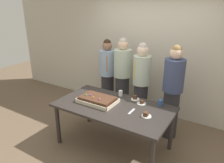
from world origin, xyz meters
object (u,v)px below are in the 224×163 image
object	(u,v)px
sheet_cake	(97,100)
person_green_shirt_behind	(172,91)
plated_slice_near_left	(135,98)
party_table	(113,110)
drink_cup_nearest	(160,103)
cake_server_utensil	(132,111)
plated_slice_far_left	(142,103)
person_striped_tie_right	(122,77)
person_far_right_suit	(107,74)
person_serving_front	(141,84)
drink_cup_middle	(121,93)
plated_slice_near_right	(146,115)

from	to	relation	value
sheet_cake	person_green_shirt_behind	bearing A→B (deg)	40.06
sheet_cake	plated_slice_near_left	bearing A→B (deg)	40.69
plated_slice_near_left	person_green_shirt_behind	bearing A→B (deg)	39.44
party_table	drink_cup_nearest	world-z (taller)	drink_cup_nearest
drink_cup_nearest	cake_server_utensil	size ratio (longest dim) A/B	0.50
sheet_cake	plated_slice_far_left	distance (m)	0.74
person_striped_tie_right	person_far_right_suit	xyz separation A→B (m)	(-0.45, 0.12, -0.04)
person_serving_front	person_striped_tie_right	xyz separation A→B (m)	(-0.49, 0.14, 0.00)
drink_cup_nearest	drink_cup_middle	xyz separation A→B (m)	(-0.74, -0.01, 0.00)
drink_cup_nearest	cake_server_utensil	distance (m)	0.53
plated_slice_far_left	cake_server_utensil	xyz separation A→B (m)	(-0.02, -0.33, -0.02)
plated_slice_near_right	person_far_right_suit	bearing A→B (deg)	140.58
cake_server_utensil	plated_slice_near_right	bearing A→B (deg)	-4.73
party_table	sheet_cake	world-z (taller)	sheet_cake
sheet_cake	drink_cup_middle	size ratio (longest dim) A/B	6.44
sheet_cake	plated_slice_near_right	xyz separation A→B (m)	(0.89, -0.02, -0.02)
sheet_cake	plated_slice_near_right	size ratio (longest dim) A/B	4.30
sheet_cake	person_striped_tie_right	size ratio (longest dim) A/B	0.38
plated_slice_far_left	person_green_shirt_behind	world-z (taller)	person_green_shirt_behind
plated_slice_near_left	drink_cup_middle	world-z (taller)	drink_cup_middle
plated_slice_near_right	plated_slice_near_left	bearing A→B (deg)	131.74
party_table	plated_slice_near_left	size ratio (longest dim) A/B	12.63
drink_cup_middle	sheet_cake	bearing A→B (deg)	-115.43
drink_cup_middle	person_serving_front	size ratio (longest dim) A/B	0.06
party_table	plated_slice_near_right	xyz separation A→B (m)	(0.60, -0.05, 0.11)
sheet_cake	person_far_right_suit	xyz separation A→B (m)	(-0.56, 1.18, 0.02)
person_serving_front	person_green_shirt_behind	distance (m)	0.63
plated_slice_near_right	plated_slice_far_left	distance (m)	0.42
drink_cup_middle	person_serving_front	bearing A→B (deg)	69.19
person_serving_front	plated_slice_near_left	bearing A→B (deg)	35.84
person_far_right_suit	drink_cup_nearest	bearing A→B (deg)	38.30
plated_slice_far_left	drink_cup_middle	size ratio (longest dim) A/B	1.50
plated_slice_far_left	person_green_shirt_behind	xyz separation A→B (m)	(0.35, 0.52, 0.09)
person_striped_tie_right	person_serving_front	bearing A→B (deg)	68.03
party_table	person_green_shirt_behind	size ratio (longest dim) A/B	1.10
cake_server_utensil	person_striped_tie_right	distance (m)	1.29
plated_slice_near_left	party_table	bearing A→B (deg)	-116.61
cake_server_utensil	person_green_shirt_behind	bearing A→B (deg)	66.61
person_serving_front	party_table	bearing A→B (deg)	17.20
drink_cup_nearest	person_far_right_suit	size ratio (longest dim) A/B	0.06
cake_server_utensil	party_table	bearing A→B (deg)	175.69
person_green_shirt_behind	person_striped_tie_right	bearing A→B (deg)	-50.35
drink_cup_middle	plated_slice_far_left	bearing A→B (deg)	-12.03
person_serving_front	person_striped_tie_right	distance (m)	0.51
drink_cup_middle	cake_server_utensil	xyz separation A→B (m)	(0.44, -0.43, -0.05)
drink_cup_nearest	person_far_right_suit	bearing A→B (deg)	153.79
sheet_cake	cake_server_utensil	distance (m)	0.64
person_far_right_suit	person_serving_front	bearing A→B (deg)	48.74
drink_cup_nearest	drink_cup_middle	world-z (taller)	same
plated_slice_near_right	drink_cup_middle	bearing A→B (deg)	146.94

